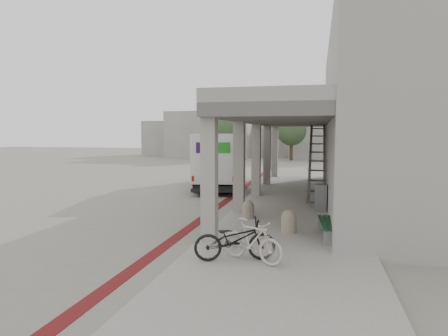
% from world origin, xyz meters
% --- Properties ---
extents(ground, '(120.00, 120.00, 0.00)m').
position_xyz_m(ground, '(0.00, 0.00, 0.00)').
color(ground, slate).
rests_on(ground, ground).
extents(bike_lane_stripe, '(0.35, 40.00, 0.01)m').
position_xyz_m(bike_lane_stripe, '(1.00, 2.00, 0.01)').
color(bike_lane_stripe, '#5B1213').
rests_on(bike_lane_stripe, ground).
extents(sidewalk, '(4.40, 28.00, 0.12)m').
position_xyz_m(sidewalk, '(4.00, 0.00, 0.06)').
color(sidewalk, gray).
rests_on(sidewalk, ground).
extents(transit_building, '(7.60, 17.00, 7.00)m').
position_xyz_m(transit_building, '(6.83, 4.50, 3.40)').
color(transit_building, gray).
rests_on(transit_building, ground).
extents(distant_backdrop, '(28.00, 10.00, 6.50)m').
position_xyz_m(distant_backdrop, '(-2.84, 35.89, 2.70)').
color(distant_backdrop, gray).
rests_on(distant_backdrop, ground).
extents(tree_left, '(3.20, 3.20, 4.80)m').
position_xyz_m(tree_left, '(-5.00, 28.00, 3.18)').
color(tree_left, '#38281C').
rests_on(tree_left, ground).
extents(tree_mid, '(3.20, 3.20, 4.80)m').
position_xyz_m(tree_mid, '(2.00, 30.00, 3.18)').
color(tree_mid, '#38281C').
rests_on(tree_mid, ground).
extents(tree_right, '(3.20, 3.20, 4.80)m').
position_xyz_m(tree_right, '(10.00, 29.00, 3.18)').
color(tree_right, '#38281C').
rests_on(tree_right, ground).
extents(fedex_truck, '(3.36, 7.04, 2.89)m').
position_xyz_m(fedex_truck, '(-0.47, 7.23, 1.54)').
color(fedex_truck, black).
rests_on(fedex_truck, ground).
extents(bench, '(0.56, 1.84, 0.43)m').
position_xyz_m(bench, '(5.13, -2.47, 0.43)').
color(bench, gray).
rests_on(bench, sidewalk).
extents(bollard_near, '(0.38, 0.38, 0.58)m').
position_xyz_m(bollard_near, '(2.60, -0.46, 0.41)').
color(bollard_near, gray).
rests_on(bollard_near, sidewalk).
extents(bollard_far, '(0.43, 0.43, 0.64)m').
position_xyz_m(bollard_far, '(4.05, -2.11, 0.44)').
color(bollard_far, gray).
rests_on(bollard_far, sidewalk).
extents(utility_cabinet, '(0.52, 0.64, 0.95)m').
position_xyz_m(utility_cabinet, '(5.00, 1.41, 0.60)').
color(utility_cabinet, slate).
rests_on(utility_cabinet, sidewalk).
extents(bicycle_black, '(1.91, 1.16, 0.95)m').
position_xyz_m(bicycle_black, '(3.08, -4.96, 0.59)').
color(bicycle_black, black).
rests_on(bicycle_black, sidewalk).
extents(bicycle_cream, '(1.59, 1.08, 0.94)m').
position_xyz_m(bicycle_cream, '(3.46, -4.96, 0.59)').
color(bicycle_cream, beige).
rests_on(bicycle_cream, sidewalk).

